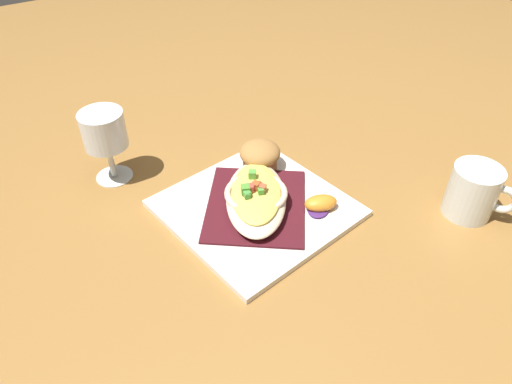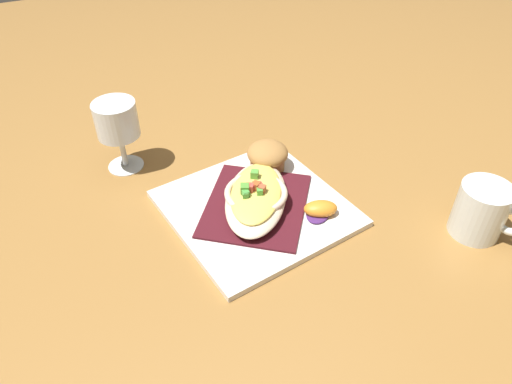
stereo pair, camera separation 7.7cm
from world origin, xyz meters
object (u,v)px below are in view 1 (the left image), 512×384
at_px(gratin_dish, 256,195).
at_px(stemmed_glass, 104,134).
at_px(muffin, 260,155).
at_px(coffee_mug, 472,194).
at_px(orange_garnish, 320,204).
at_px(square_plate, 256,208).

xyz_separation_m(gratin_dish, stemmed_glass, (-0.17, 0.22, 0.06)).
bearing_deg(muffin, coffee_mug, -49.97).
distance_m(gratin_dish, muffin, 0.11).
bearing_deg(coffee_mug, gratin_dish, 147.13).
xyz_separation_m(orange_garnish, coffee_mug, (0.21, -0.13, 0.02)).
relative_size(muffin, orange_garnish, 1.12).
height_order(orange_garnish, stemmed_glass, stemmed_glass).
xyz_separation_m(gratin_dish, muffin, (0.06, 0.09, 0.00)).
relative_size(square_plate, stemmed_glass, 2.05).
bearing_deg(muffin, square_plate, -126.04).
bearing_deg(orange_garnish, stemmed_glass, 132.41).
distance_m(orange_garnish, stemmed_glass, 0.39).
distance_m(square_plate, coffee_mug, 0.35).
bearing_deg(coffee_mug, square_plate, 147.12).
relative_size(orange_garnish, coffee_mug, 0.63).
xyz_separation_m(square_plate, coffee_mug, (0.30, -0.19, 0.03)).
distance_m(gratin_dish, coffee_mug, 0.35).
bearing_deg(coffee_mug, muffin, 130.03).
bearing_deg(square_plate, coffee_mug, -32.88).
bearing_deg(square_plate, orange_garnish, -36.41).
bearing_deg(square_plate, gratin_dish, 171.39).
xyz_separation_m(orange_garnish, stemmed_glass, (-0.26, 0.28, 0.07)).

